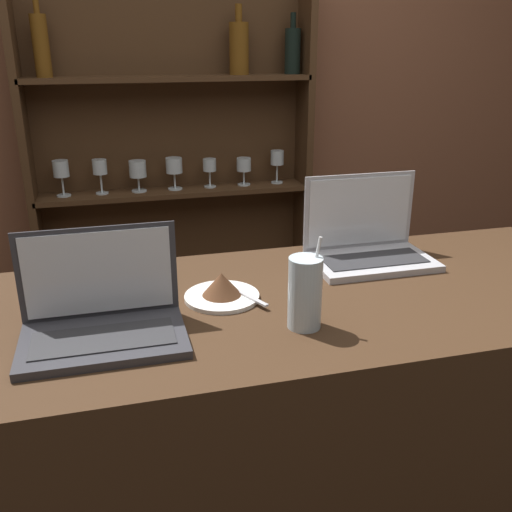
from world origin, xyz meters
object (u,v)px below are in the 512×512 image
laptop_near (102,315)px  laptop_far (367,242)px  cake_plate (222,289)px  water_glass (305,293)px

laptop_near → laptop_far: bearing=20.5°
laptop_near → cake_plate: (0.27, 0.12, -0.02)m
laptop_far → water_glass: laptop_far is taller
water_glass → laptop_near: bearing=171.2°
laptop_far → water_glass: (-0.30, -0.33, 0.03)m
cake_plate → water_glass: (0.14, -0.18, 0.05)m
laptop_near → water_glass: size_ratio=1.64×
laptop_far → cake_plate: bearing=-161.3°
laptop_near → water_glass: bearing=-8.8°
laptop_near → cake_plate: bearing=23.4°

